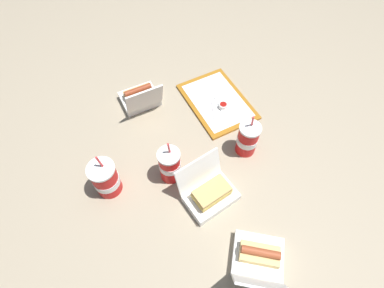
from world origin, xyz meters
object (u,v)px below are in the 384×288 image
(clamshell_sandwich_front, at_px, (210,193))
(food_tray, at_px, (217,101))
(ketchup_cup, at_px, (223,106))
(plastic_fork, at_px, (214,110))
(soda_cup_front, at_px, (106,179))
(clamshell_hotdog_right, at_px, (140,97))
(clamshell_hotdog_center, at_px, (258,259))
(soda_cup_corner, at_px, (248,139))
(soda_cup_left, at_px, (170,165))

(clamshell_sandwich_front, bearing_deg, food_tray, -30.27)
(ketchup_cup, distance_m, plastic_fork, 0.05)
(food_tray, height_order, soda_cup_front, soda_cup_front)
(clamshell_hotdog_right, relative_size, soda_cup_front, 0.85)
(clamshell_hotdog_center, bearing_deg, ketchup_cup, -17.59)
(soda_cup_corner, bearing_deg, soda_cup_front, 84.03)
(soda_cup_corner, bearing_deg, ketchup_cup, -3.90)
(food_tray, height_order, clamshell_sandwich_front, clamshell_sandwich_front)
(clamshell_hotdog_right, bearing_deg, soda_cup_left, 178.08)
(soda_cup_front, relative_size, soda_cup_left, 0.99)
(food_tray, height_order, soda_cup_corner, soda_cup_corner)
(soda_cup_corner, distance_m, soda_cup_front, 0.59)
(clamshell_sandwich_front, relative_size, clamshell_hotdog_right, 1.16)
(ketchup_cup, xyz_separation_m, clamshell_hotdog_center, (-0.66, 0.21, 0.01))
(clamshell_hotdog_center, bearing_deg, soda_cup_front, 38.85)
(clamshell_hotdog_center, bearing_deg, soda_cup_corner, -24.62)
(clamshell_hotdog_center, bearing_deg, clamshell_hotdog_right, 8.70)
(plastic_fork, relative_size, clamshell_hotdog_center, 0.42)
(ketchup_cup, xyz_separation_m, soda_cup_corner, (-0.24, 0.02, 0.05))
(clamshell_hotdog_center, relative_size, soda_cup_corner, 1.19)
(plastic_fork, bearing_deg, clamshell_sandwich_front, 170.96)
(food_tray, bearing_deg, soda_cup_corner, 177.68)
(clamshell_sandwich_front, bearing_deg, soda_cup_left, 32.77)
(clamshell_hotdog_center, distance_m, clamshell_hotdog_right, 0.87)
(food_tray, distance_m, soda_cup_corner, 0.30)
(clamshell_sandwich_front, xyz_separation_m, soda_cup_corner, (0.14, -0.24, 0.04))
(plastic_fork, distance_m, clamshell_hotdog_center, 0.68)
(plastic_fork, bearing_deg, clamshell_hotdog_right, 76.22)
(plastic_fork, height_order, soda_cup_front, soda_cup_front)
(clamshell_hotdog_center, xyz_separation_m, soda_cup_front, (0.48, 0.39, 0.04))
(plastic_fork, height_order, soda_cup_corner, soda_cup_corner)
(clamshell_sandwich_front, bearing_deg, clamshell_hotdog_right, 8.45)
(clamshell_sandwich_front, height_order, soda_cup_corner, soda_cup_corner)
(clamshell_hotdog_right, xyz_separation_m, soda_cup_left, (-0.42, 0.01, 0.04))
(food_tray, xyz_separation_m, clamshell_hotdog_right, (0.15, 0.34, 0.03))
(clamshell_sandwich_front, distance_m, soda_cup_front, 0.40)
(food_tray, height_order, clamshell_hotdog_center, clamshell_hotdog_center)
(plastic_fork, bearing_deg, soda_cup_corner, -153.12)
(food_tray, height_order, soda_cup_left, soda_cup_left)
(plastic_fork, relative_size, clamshell_sandwich_front, 0.50)
(ketchup_cup, distance_m, clamshell_hotdog_center, 0.70)
(food_tray, xyz_separation_m, soda_cup_corner, (-0.29, 0.01, 0.07))
(clamshell_hotdog_center, bearing_deg, clamshell_sandwich_front, 9.22)
(ketchup_cup, bearing_deg, soda_cup_corner, 176.10)
(clamshell_sandwich_front, bearing_deg, soda_cup_front, 59.67)
(soda_cup_front, bearing_deg, ketchup_cup, -73.37)
(ketchup_cup, height_order, clamshell_hotdog_right, clamshell_hotdog_right)
(clamshell_sandwich_front, relative_size, soda_cup_corner, 1.00)
(plastic_fork, xyz_separation_m, clamshell_hotdog_right, (0.19, 0.29, 0.03))
(ketchup_cup, xyz_separation_m, plastic_fork, (0.00, 0.05, -0.01))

